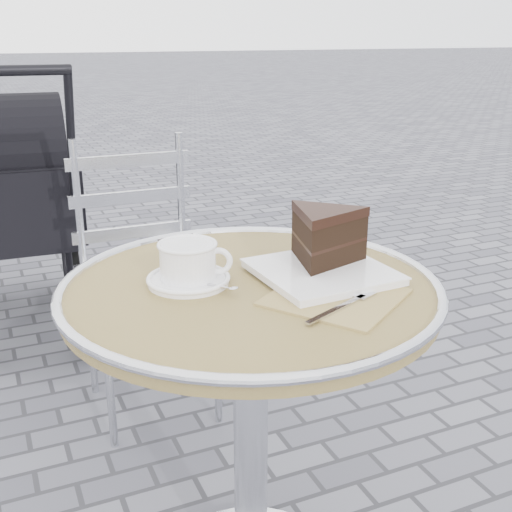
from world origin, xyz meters
name	(u,v)px	position (x,y,z in m)	size (l,w,h in m)	color
cafe_table	(250,362)	(0.00, 0.00, 0.57)	(0.72, 0.72, 0.74)	silver
cappuccino_set	(189,266)	(-0.10, 0.05, 0.77)	(0.16, 0.17, 0.08)	white
cake_plate_set	(324,244)	(0.16, 0.00, 0.79)	(0.30, 0.39, 0.13)	#9B8055
bistro_chair	(139,244)	(0.00, 0.90, 0.54)	(0.40, 0.40, 0.87)	silver
baby_stroller	(15,212)	(-0.33, 1.66, 0.49)	(0.55, 1.07, 1.09)	black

